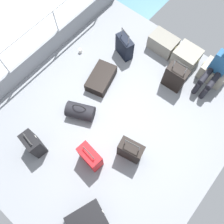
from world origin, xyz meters
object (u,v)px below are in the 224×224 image
object	(u,v)px
cargo_crate_2	(214,73)
suitcase_4	(130,150)
suitcase_2	(175,78)
cargo_crate_1	(186,57)
passenger_seated	(217,69)
suitcase_3	(90,157)
cargo_crate_0	(163,43)
suitcase_0	(101,78)
suitcase_5	(124,47)
duffel_bag	(80,111)
suitcase_6	(87,221)
suitcase_1	(34,144)
paper_cup	(80,51)

from	to	relation	value
cargo_crate_2	suitcase_4	bearing A→B (deg)	-97.27
suitcase_2	cargo_crate_1	bearing A→B (deg)	100.23
cargo_crate_1	suitcase_2	xyz separation A→B (m)	(0.12, -0.67, 0.10)
passenger_seated	suitcase_3	bearing A→B (deg)	-105.48
cargo_crate_0	cargo_crate_2	xyz separation A→B (m)	(1.29, 0.06, -0.00)
cargo_crate_0	suitcase_0	world-z (taller)	cargo_crate_0
suitcase_2	suitcase_5	distance (m)	1.31
cargo_crate_1	duffel_bag	xyz separation A→B (m)	(-0.91, -2.46, -0.03)
cargo_crate_0	suitcase_6	size ratio (longest dim) A/B	0.88
passenger_seated	suitcase_1	distance (m)	3.82
passenger_seated	suitcase_4	world-z (taller)	passenger_seated
suitcase_0	cargo_crate_1	bearing A→B (deg)	54.98
suitcase_4	duffel_bag	size ratio (longest dim) A/B	1.20
cargo_crate_0	suitcase_0	size ratio (longest dim) A/B	0.79
passenger_seated	suitcase_5	bearing A→B (deg)	-162.87
paper_cup	cargo_crate_1	bearing A→B (deg)	33.41
suitcase_2	paper_cup	bearing A→B (deg)	-162.88
cargo_crate_2	suitcase_0	bearing A→B (deg)	-137.66
paper_cup	cargo_crate_0	bearing A→B (deg)	43.27
cargo_crate_2	suitcase_2	size ratio (longest dim) A/B	0.75
cargo_crate_1	suitcase_2	size ratio (longest dim) A/B	0.70
suitcase_6	paper_cup	xyz separation A→B (m)	(-2.53, 2.53, -0.07)
suitcase_2	suitcase_5	bearing A→B (deg)	-178.09
passenger_seated	suitcase_5	xyz separation A→B (m)	(-1.87, -0.58, -0.29)
cargo_crate_0	suitcase_1	xyz separation A→B (m)	(-0.47, -3.50, 0.10)
suitcase_1	suitcase_6	distance (m)	1.66
passenger_seated	suitcase_0	bearing A→B (deg)	-140.93
passenger_seated	paper_cup	world-z (taller)	passenger_seated
cargo_crate_2	suitcase_6	bearing A→B (deg)	-92.17
cargo_crate_2	duffel_bag	bearing A→B (deg)	-122.52
cargo_crate_2	suitcase_0	distance (m)	2.43
suitcase_2	suitcase_4	size ratio (longest dim) A/B	1.03
suitcase_3	suitcase_0	bearing A→B (deg)	124.94
cargo_crate_1	suitcase_2	bearing A→B (deg)	-79.77
cargo_crate_2	suitcase_3	distance (m)	3.17
suitcase_5	suitcase_0	bearing A→B (deg)	-85.25
passenger_seated	cargo_crate_2	bearing A→B (deg)	90.00
duffel_bag	suitcase_5	bearing A→B (deg)	98.94
suitcase_6	suitcase_4	bearing A→B (deg)	97.00
cargo_crate_1	cargo_crate_2	size ratio (longest dim) A/B	0.93
passenger_seated	paper_cup	bearing A→B (deg)	-156.14
suitcase_0	suitcase_2	distance (m)	1.55
suitcase_2	duffel_bag	xyz separation A→B (m)	(-1.03, -1.79, -0.13)
cargo_crate_2	suitcase_2	distance (m)	0.91
suitcase_2	suitcase_0	bearing A→B (deg)	-143.14
passenger_seated	paper_cup	xyz separation A→B (m)	(-2.68, -1.18, -0.50)
paper_cup	suitcase_2	bearing A→B (deg)	17.12
suitcase_3	duffel_bag	bearing A→B (deg)	144.74
cargo_crate_2	paper_cup	bearing A→B (deg)	-153.03
suitcase_1	duffel_bag	size ratio (longest dim) A/B	1.03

